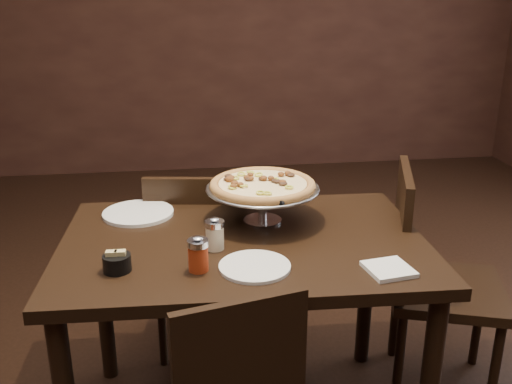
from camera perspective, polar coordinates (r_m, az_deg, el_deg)
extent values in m
cube|color=black|center=(5.21, -6.54, 17.27)|extent=(6.00, 0.02, 2.80)
cube|color=black|center=(1.97, -1.24, -5.26)|extent=(1.28, 0.88, 0.04)
cylinder|color=black|center=(2.50, -15.00, -10.39)|extent=(0.06, 0.06, 0.74)
cylinder|color=black|center=(2.56, 10.95, -9.29)|extent=(0.06, 0.06, 0.74)
cylinder|color=silver|center=(2.11, 0.66, -2.84)|extent=(0.14, 0.14, 0.01)
cylinder|color=silver|center=(2.09, 0.66, -1.32)|extent=(0.03, 0.03, 0.11)
cylinder|color=silver|center=(2.07, 0.67, 0.20)|extent=(0.10, 0.10, 0.01)
cylinder|color=gray|center=(2.07, 0.67, 0.36)|extent=(0.40, 0.40, 0.01)
torus|color=gray|center=(2.07, 0.67, 0.39)|extent=(0.42, 0.42, 0.01)
cylinder|color=#94582C|center=(2.06, 0.67, 0.60)|extent=(0.37, 0.37, 0.01)
torus|color=#94582C|center=(2.06, 0.67, 0.71)|extent=(0.39, 0.39, 0.03)
cylinder|color=#DEB87A|center=(2.06, 0.67, 0.84)|extent=(0.32, 0.32, 0.01)
cylinder|color=beige|center=(1.88, -4.13, -4.59)|extent=(0.06, 0.06, 0.08)
cylinder|color=silver|center=(1.86, -4.17, -3.19)|extent=(0.06, 0.06, 0.02)
ellipsoid|color=silver|center=(1.85, -4.18, -2.73)|extent=(0.03, 0.03, 0.01)
cylinder|color=maroon|center=(1.74, -5.79, -6.61)|extent=(0.06, 0.06, 0.08)
cylinder|color=silver|center=(1.72, -5.85, -5.10)|extent=(0.06, 0.06, 0.02)
ellipsoid|color=silver|center=(1.72, -5.87, -4.61)|extent=(0.03, 0.03, 0.01)
cylinder|color=black|center=(1.79, -13.73, -6.91)|extent=(0.09, 0.09, 0.05)
cube|color=#CDBA76|center=(1.79, -14.22, -6.58)|extent=(0.03, 0.03, 0.06)
cube|color=#CDBA76|center=(1.78, -13.39, -6.55)|extent=(0.03, 0.03, 0.06)
cube|color=white|center=(1.79, 13.13, -7.53)|extent=(0.15, 0.15, 0.01)
cylinder|color=white|center=(2.22, -11.69, -2.07)|extent=(0.27, 0.27, 0.01)
cylinder|color=white|center=(1.76, -0.13, -7.46)|extent=(0.22, 0.22, 0.01)
cone|color=silver|center=(1.94, 3.37, -0.83)|extent=(0.15, 0.15, 0.00)
cylinder|color=black|center=(1.94, 3.37, -0.75)|extent=(0.09, 0.10, 0.02)
cube|color=black|center=(2.61, -5.39, -7.01)|extent=(0.47, 0.47, 0.04)
cube|color=black|center=(2.34, -6.04, -3.65)|extent=(0.41, 0.09, 0.43)
cylinder|color=black|center=(2.85, -1.51, -9.55)|extent=(0.04, 0.04, 0.40)
cylinder|color=black|center=(2.88, -8.26, -9.42)|extent=(0.04, 0.04, 0.40)
cylinder|color=black|center=(2.56, -1.80, -13.17)|extent=(0.04, 0.04, 0.40)
cylinder|color=black|center=(2.60, -9.38, -12.96)|extent=(0.04, 0.04, 0.40)
cube|color=black|center=(1.62, -1.52, -16.98)|extent=(0.38, 0.12, 0.40)
cube|color=black|center=(2.45, 18.57, -9.27)|extent=(0.56, 0.56, 0.04)
cube|color=black|center=(2.31, 14.39, -3.36)|extent=(0.17, 0.43, 0.46)
cylinder|color=black|center=(2.45, 22.75, -16.21)|extent=(0.04, 0.04, 0.43)
cylinder|color=black|center=(2.74, 21.32, -11.96)|extent=(0.04, 0.04, 0.43)
cylinder|color=black|center=(2.40, 14.12, -16.06)|extent=(0.04, 0.04, 0.43)
cylinder|color=black|center=(2.69, 13.75, -11.72)|extent=(0.04, 0.04, 0.43)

